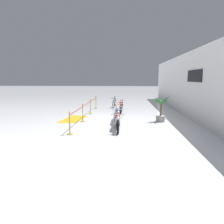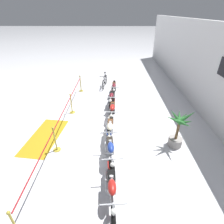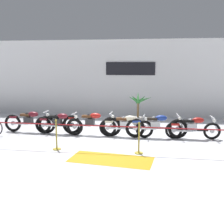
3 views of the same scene
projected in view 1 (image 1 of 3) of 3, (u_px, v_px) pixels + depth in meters
ground_plane at (110, 118)px, 13.97m from camera, size 120.00×120.00×0.00m
back_wall at (194, 85)px, 13.33m from camera, size 28.00×0.29×4.20m
motorcycle_maroon_0 at (121, 104)px, 17.22m from camera, size 2.30×0.62×0.95m
motorcycle_maroon_1 at (120, 107)px, 15.91m from camera, size 2.13×0.62×0.93m
motorcycle_red_2 at (120, 109)px, 14.55m from camera, size 2.49×0.62×0.98m
motorcycle_cream_3 at (118, 113)px, 13.14m from camera, size 2.17×0.62×0.93m
motorcycle_blue_4 at (117, 116)px, 11.95m from camera, size 2.45×0.62×0.97m
motorcycle_red_5 at (117, 121)px, 10.56m from camera, size 2.13×0.62×0.91m
bicycle at (114, 103)px, 18.92m from camera, size 1.68×0.48×0.94m
potted_palm_left_of_row at (161, 109)px, 12.62m from camera, size 1.16×1.09×1.59m
stanchion_far_left at (90, 104)px, 15.24m from camera, size 8.66×0.28×1.05m
stanchion_mid_left at (91, 109)px, 15.43m from camera, size 0.28×0.28×1.05m
stanchion_mid_right at (83, 116)px, 12.67m from camera, size 0.28×0.28×1.05m
stanchion_far_right at (70, 127)px, 9.74m from camera, size 0.28×0.28×1.05m
floor_banner at (74, 119)px, 13.56m from camera, size 2.67×1.45×0.01m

